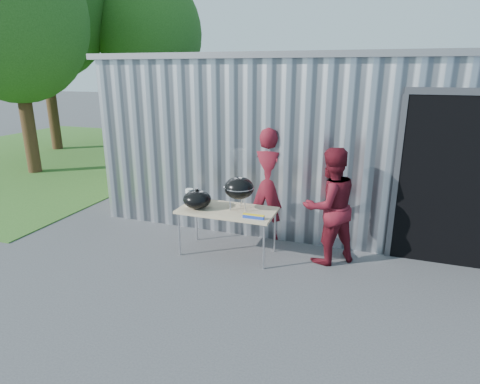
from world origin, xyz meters
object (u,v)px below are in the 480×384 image
at_px(folding_table, 227,212).
at_px(kettle_grill, 239,183).
at_px(person_bystander, 329,206).
at_px(person_cook, 268,184).

bearing_deg(folding_table, kettle_grill, 21.99).
height_order(folding_table, person_bystander, person_bystander).
bearing_deg(person_bystander, person_cook, -67.91).
bearing_deg(person_bystander, folding_table, -29.24).
bearing_deg(kettle_grill, folding_table, -158.01).
height_order(folding_table, kettle_grill, kettle_grill).
distance_m(folding_table, person_bystander, 1.56).
bearing_deg(kettle_grill, person_bystander, 8.98).
bearing_deg(person_cook, folding_table, 68.62).
height_order(kettle_grill, person_bystander, person_bystander).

